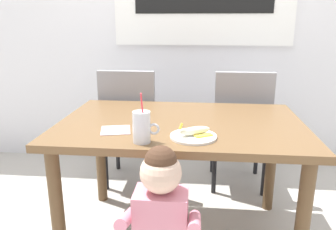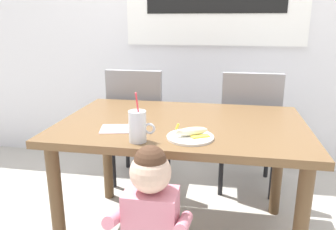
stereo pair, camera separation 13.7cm
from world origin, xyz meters
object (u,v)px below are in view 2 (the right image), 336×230
at_px(dining_chair_left, 139,121).
at_px(milk_cup, 138,128).
at_px(toddler_standing, 151,216).
at_px(paper_napkin, 115,129).
at_px(snack_plate, 190,137).
at_px(peeled_banana, 192,132).
at_px(dining_chair_right, 249,126).
at_px(dining_table, 182,138).

xyz_separation_m(dining_chair_left, milk_cup, (0.27, -1.00, 0.28)).
bearing_deg(milk_cup, toddler_standing, -64.91).
bearing_deg(dining_chair_left, toddler_standing, 107.40).
xyz_separation_m(dining_chair_left, paper_napkin, (0.11, -0.85, 0.22)).
xyz_separation_m(dining_chair_left, snack_plate, (0.51, -0.91, 0.22)).
height_order(dining_chair_left, snack_plate, dining_chair_left).
bearing_deg(milk_cup, paper_napkin, 137.30).
distance_m(peeled_banana, paper_napkin, 0.42).
relative_size(dining_chair_right, peeled_banana, 5.47).
relative_size(dining_table, peeled_banana, 7.88).
height_order(dining_table, paper_napkin, paper_napkin).
bearing_deg(milk_cup, peeled_banana, 21.40).
xyz_separation_m(dining_chair_right, paper_napkin, (-0.75, -0.87, 0.22)).
distance_m(dining_chair_right, milk_cup, 1.21).
bearing_deg(dining_chair_right, snack_plate, 70.05).
relative_size(dining_chair_left, toddler_standing, 1.15).
height_order(milk_cup, paper_napkin, milk_cup).
distance_m(toddler_standing, snack_plate, 0.43).
distance_m(dining_table, paper_napkin, 0.40).
bearing_deg(dining_table, peeled_banana, -71.90).
height_order(dining_chair_left, paper_napkin, dining_chair_left).
relative_size(dining_chair_right, paper_napkin, 6.40).
relative_size(dining_chair_left, peeled_banana, 5.47).
relative_size(milk_cup, paper_napkin, 1.65).
height_order(dining_chair_right, paper_napkin, dining_chair_right).
bearing_deg(snack_plate, dining_table, 106.06).
height_order(dining_chair_left, dining_chair_right, same).
relative_size(dining_table, dining_chair_left, 1.44).
relative_size(toddler_standing, paper_napkin, 5.59).
bearing_deg(paper_napkin, snack_plate, -9.47).
bearing_deg(peeled_banana, snack_plate, -130.12).
bearing_deg(peeled_banana, dining_chair_left, 119.96).
bearing_deg(dining_chair_right, milk_cup, 60.53).
xyz_separation_m(dining_chair_left, dining_chair_right, (0.85, 0.02, 0.00)).
height_order(toddler_standing, milk_cup, milk_cup).
bearing_deg(dining_chair_left, peeled_banana, 119.96).
height_order(snack_plate, paper_napkin, snack_plate).
distance_m(toddler_standing, peeled_banana, 0.46).
height_order(dining_chair_right, toddler_standing, dining_chair_right).
height_order(toddler_standing, peeled_banana, toddler_standing).
xyz_separation_m(toddler_standing, peeled_banana, (0.13, 0.35, 0.26)).
bearing_deg(snack_plate, toddler_standing, -109.32).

